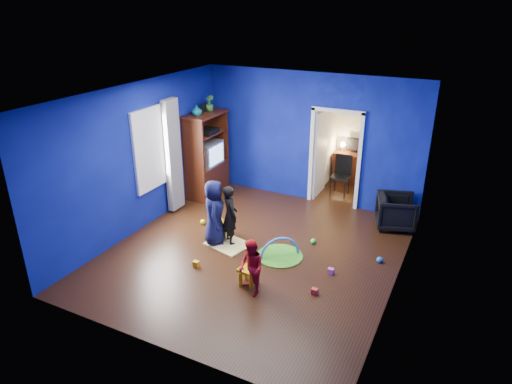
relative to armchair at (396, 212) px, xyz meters
The scene contains 34 objects.
floor 3.06m from the armchair, 133.67° to the right, with size 5.00×5.50×0.01m, color black.
ceiling 3.97m from the armchair, 133.67° to the right, with size 5.00×5.50×0.01m, color white.
wall_back 2.44m from the armchair, 165.32° to the left, with size 5.00×0.02×2.90m, color navy.
wall_front 5.49m from the armchair, 112.99° to the right, with size 5.00×0.02×2.90m, color navy.
wall_left 5.22m from the armchair, 154.44° to the right, with size 0.02×5.50×2.90m, color navy.
wall_right 2.49m from the armchair, 79.70° to the right, with size 0.02×5.50×2.90m, color navy.
alcove 2.26m from the armchair, 136.47° to the left, with size 1.00×1.75×2.50m, color silver, non-canonical shape.
armchair is the anchor object (origin of this frame).
child_black 3.38m from the armchair, 142.42° to the right, with size 0.43×0.28×1.17m, color black.
child_navy 3.67m from the armchair, 143.42° to the right, with size 0.62×0.40×1.27m, color #10113C.
toddler_red 3.68m from the armchair, 115.64° to the right, with size 0.45×0.35×0.93m, color red.
vase 4.69m from the armchair, behind, with size 0.22×0.22×0.23m, color #0C5B62.
potted_plant 4.68m from the armchair, behind, with size 0.19×0.19×0.34m, color #35812E.
tv_armoire 4.37m from the armchair, behind, with size 0.58×1.14×1.96m, color #380E09.
crt_tv 4.34m from the armchair, behind, with size 0.46×0.70×0.54m, color silver.
yellow_blanket 3.45m from the armchair, 141.10° to the right, with size 0.75×0.60×0.03m, color #F2E07A.
hopper_ball 3.56m from the armchair, 147.14° to the right, with size 0.37×0.37×0.37m, color yellow.
kid_chair 3.57m from the armchair, 119.21° to the right, with size 0.28×0.28×0.50m, color yellow.
play_mat 2.68m from the armchair, 127.79° to the right, with size 0.83×0.83×0.02m, color green.
toy_arch 2.68m from the armchair, 127.79° to the right, with size 0.75×0.75×0.05m, color #3F8CD8.
window_left 5.09m from the armchair, 158.03° to the right, with size 0.03×0.95×1.55m, color white.
curtain 4.74m from the armchair, 163.78° to the right, with size 0.14×0.42×2.40m, color slate.
doorway 1.75m from the armchair, 159.86° to the left, with size 1.16×0.10×2.10m, color white.
study_desk 2.55m from the armchair, 126.06° to the left, with size 0.88×0.44×0.75m, color #3D140A.
desk_monitor 2.71m from the armchair, 124.53° to the left, with size 0.40×0.05×0.32m, color black.
desk_lamp 2.83m from the armchair, 130.02° to the left, with size 0.14×0.14×0.14m, color #FFD88C.
folding_chair 1.86m from the armchair, 143.75° to the left, with size 0.40×0.40×0.92m, color black.
book_shelf 3.13m from the armchair, 124.65° to the left, with size 0.88×0.24×0.04m, color white.
toy_0 2.99m from the armchair, 103.11° to the right, with size 0.10×0.08×0.10m, color red.
toy_1 1.52m from the armchair, 88.74° to the right, with size 0.11×0.11×0.11m, color blue.
toy_2 4.16m from the armchair, 132.51° to the right, with size 0.10×0.08×0.10m, color #E9A50C.
toy_3 1.89m from the armchair, 131.88° to the right, with size 0.11×0.11×0.11m, color green.
toy_4 2.33m from the armchair, 105.70° to the right, with size 0.10×0.08×0.10m, color #DC52A9.
toy_5 3.94m from the armchair, 155.26° to the right, with size 0.11×0.11×0.11m, color yellow.
Camera 1 is at (3.28, -6.48, 4.32)m, focal length 32.00 mm.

